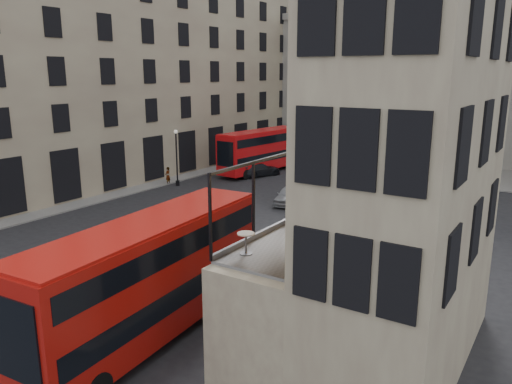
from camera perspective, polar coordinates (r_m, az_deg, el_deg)
The scene contains 31 objects.
ground at distance 24.58m, azimuth -7.02°, elevation -11.93°, with size 140.00×140.00×0.00m, color black.
host_building_main at distance 17.70m, azimuth 17.89°, elevation 3.98°, with size 7.26×11.40×15.10m.
host_frontage at distance 20.42m, azimuth 7.22°, elevation -10.49°, with size 3.00×11.00×4.50m, color #BBB08C.
cafe_floor at distance 19.60m, azimuth 7.42°, elevation -4.34°, with size 3.00×10.00×0.10m, color slate.
building_left at distance 55.45m, azimuth -15.92°, elevation 13.92°, with size 14.60×50.60×22.00m.
gateway at distance 67.75m, azimuth 16.54°, elevation 12.02°, with size 35.00×10.60×18.00m.
pavement_far at distance 59.51m, azimuth 12.25°, elevation 3.09°, with size 40.00×12.00×0.12m, color slate.
pavement_left at distance 47.65m, azimuth -18.26°, elevation 0.15°, with size 8.00×48.00×0.12m, color slate.
traffic_light_near at distance 33.75m, azimuth 4.63°, elevation -0.41°, with size 0.16×0.20×3.80m.
traffic_light_far at distance 54.29m, azimuth -0.40°, elevation 4.95°, with size 0.16×0.20×3.80m.
street_lamp_a at distance 47.66m, azimuth -9.04°, elevation 3.54°, with size 0.36×0.36×5.33m.
street_lamp_b at distance 55.45m, azimuth 10.89°, elevation 4.85°, with size 0.36×0.36×5.33m.
bus_near at distance 20.56m, azimuth -11.97°, elevation -9.02°, with size 3.68×12.41×4.88m.
bus_far at distance 53.56m, azimuth 0.60°, elevation 4.97°, with size 3.81×11.60×4.54m.
car_a at distance 40.94m, azimuth 3.79°, elevation -0.36°, with size 1.70×4.23×1.44m, color gray.
car_b at distance 51.20m, azimuth 15.20°, elevation 2.05°, with size 1.61×4.61×1.52m, color #B21A0A.
car_c at distance 51.88m, azimuth 0.40°, elevation 2.59°, with size 1.91×4.70×1.36m, color black.
bicycle at distance 34.83m, azimuth -2.43°, elevation -3.37°, with size 0.55×1.57×0.82m, color gray.
cyclist at distance 38.20m, azimuth 7.14°, elevation -1.07°, with size 0.70×0.46×1.93m, color #C1DD17.
pedestrian_a at distance 56.19m, azimuth 1.70°, elevation 3.56°, with size 0.78×0.61×1.61m, color gray.
pedestrian_b at distance 58.81m, azimuth 8.52°, elevation 3.96°, with size 1.16×0.67×1.80m, color gray.
pedestrian_c at distance 54.69m, azimuth 11.15°, elevation 3.11°, with size 1.02×0.43×1.75m, color gray.
pedestrian_d at distance 48.37m, azimuth 21.66°, elevation 1.17°, with size 0.95×0.62×1.94m, color gray.
pedestrian_e at distance 48.60m, azimuth -10.04°, elevation 1.83°, with size 0.62×0.41×1.70m, color gray.
cafe_table_near at distance 16.67m, azimuth -1.16°, elevation -5.51°, with size 0.59×0.59×0.73m.
cafe_table_mid at distance 20.25m, azimuth 6.11°, elevation -2.11°, with size 0.60×0.60×0.75m.
cafe_table_far at distance 21.59m, azimuth 8.12°, elevation -1.01°, with size 0.67×0.67×0.84m.
cafe_chair_a at distance 16.31m, azimuth 5.34°, elevation -6.89°, with size 0.49×0.49×0.83m.
cafe_chair_b at distance 19.27m, azimuth 10.03°, elevation -3.83°, with size 0.43×0.43×0.80m.
cafe_chair_c at distance 20.09m, azimuth 11.13°, elevation -3.20°, with size 0.41×0.41×0.76m.
cafe_chair_d at distance 21.91m, azimuth 13.01°, elevation -1.86°, with size 0.45×0.45×0.80m.
Camera 1 is at (14.40, -16.91, 10.53)m, focal length 35.00 mm.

